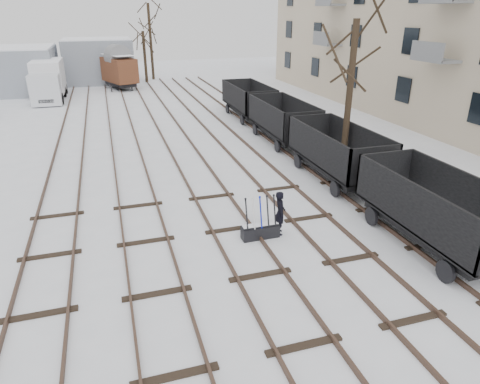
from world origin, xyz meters
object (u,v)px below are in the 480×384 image
at_px(ground_frame, 260,230).
at_px(worker, 280,213).
at_px(freight_wagon_a, 435,221).
at_px(box_van_wagon, 119,69).
at_px(lorry, 48,80).
at_px(panel_van, 44,84).

height_order(ground_frame, worker, worker).
xyz_separation_m(ground_frame, freight_wagon_a, (5.22, -2.15, 0.62)).
bearing_deg(freight_wagon_a, ground_frame, 157.60).
distance_m(ground_frame, worker, 0.91).
xyz_separation_m(box_van_wagon, lorry, (-6.12, -3.86, -0.23)).
xyz_separation_m(ground_frame, panel_van, (-9.70, 30.85, 0.80)).
xyz_separation_m(ground_frame, lorry, (-9.09, 28.57, 1.40)).
distance_m(ground_frame, panel_van, 32.35).
height_order(ground_frame, lorry, lorry).
height_order(freight_wagon_a, panel_van, freight_wagon_a).
distance_m(box_van_wagon, panel_van, 6.97).
bearing_deg(box_van_wagon, worker, -104.23).
distance_m(lorry, panel_van, 2.44).
xyz_separation_m(lorry, panel_van, (-0.61, 2.28, -0.60)).
xyz_separation_m(freight_wagon_a, lorry, (-14.31, 30.73, 0.78)).
bearing_deg(ground_frame, freight_wagon_a, -22.94).
distance_m(ground_frame, box_van_wagon, 32.61).
distance_m(box_van_wagon, lorry, 7.24).
relative_size(ground_frame, box_van_wagon, 0.31).
bearing_deg(freight_wagon_a, panel_van, 114.33).
xyz_separation_m(worker, freight_wagon_a, (4.47, -2.25, 0.12)).
bearing_deg(lorry, panel_van, 105.31).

